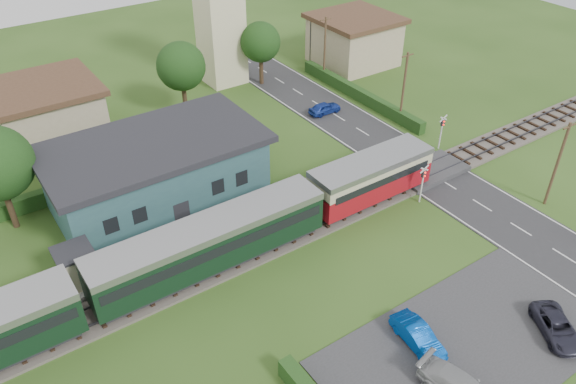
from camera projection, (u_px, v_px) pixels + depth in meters
ground at (352, 228)px, 40.64m from camera, size 120.00×120.00×0.00m
railway_track at (335, 213)px, 41.93m from camera, size 76.00×3.20×0.49m
road at (448, 184)px, 45.24m from camera, size 6.00×70.00×0.05m
car_park at (467, 347)px, 31.83m from camera, size 17.00×9.00×0.08m
crossing_deck at (430, 171)px, 46.48m from camera, size 6.20×3.40×0.45m
platform at (195, 238)px, 39.41m from camera, size 30.00×3.00×0.45m
equipment_hut at (77, 266)px, 34.84m from camera, size 2.30×2.30×2.55m
station_building at (157, 172)px, 41.89m from camera, size 16.00×9.00×5.30m
train at (165, 262)px, 34.52m from camera, size 43.20×2.90×3.40m
house_west at (38, 116)px, 48.98m from camera, size 10.80×8.80×5.50m
house_east at (354, 39)px, 64.45m from camera, size 8.80×8.80×5.50m
hedge_roadside at (359, 94)px, 57.64m from camera, size 0.80×18.00×1.20m
hedge_station at (138, 168)px, 46.11m from camera, size 22.00×0.80×1.30m
tree_b at (181, 66)px, 52.34m from camera, size 4.60×4.60×7.34m
tree_c at (260, 42)px, 58.52m from camera, size 4.20×4.20×6.78m
utility_pole_b at (557, 164)px, 41.06m from camera, size 1.40×0.22×7.00m
utility_pole_c at (404, 87)px, 51.85m from camera, size 1.40×0.22×7.00m
utility_pole_d at (325, 48)px, 59.95m from camera, size 1.40×0.22×7.00m
crossing_signal_near at (423, 179)px, 42.09m from camera, size 0.84×0.28×3.28m
crossing_signal_far at (442, 127)px, 48.65m from camera, size 0.84×0.28×3.28m
streetlamp_east at (311, 37)px, 64.49m from camera, size 0.30×0.30×5.15m
car_on_road at (325, 108)px, 55.06m from camera, size 3.33×1.38×1.13m
car_park_blue at (418, 336)px, 31.64m from camera, size 1.68×3.85×1.23m
car_park_dark at (557, 327)px, 32.27m from camera, size 3.50×4.31×1.09m
pedestrian_near at (294, 192)px, 42.29m from camera, size 0.63×0.48×1.57m
pedestrian_far at (140, 256)px, 36.37m from camera, size 0.63×0.78×1.51m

